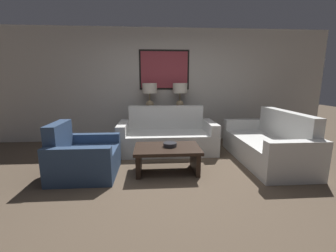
# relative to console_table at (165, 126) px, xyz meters

# --- Properties ---
(ground_plane) EXTENTS (20.00, 20.00, 0.00)m
(ground_plane) POSITION_rel_console_table_xyz_m (0.00, -2.24, -0.40)
(ground_plane) COLOR brown
(back_wall) EXTENTS (7.95, 0.12, 2.65)m
(back_wall) POSITION_rel_console_table_xyz_m (0.00, 0.28, 0.93)
(back_wall) COLOR beige
(back_wall) RESTS_ON ground_plane
(console_table) EXTENTS (1.25, 0.39, 0.80)m
(console_table) POSITION_rel_console_table_xyz_m (0.00, 0.00, 0.00)
(console_table) COLOR black
(console_table) RESTS_ON ground_plane
(table_lamp_left) EXTENTS (0.34, 0.34, 0.60)m
(table_lamp_left) POSITION_rel_console_table_xyz_m (-0.35, 0.00, 0.81)
(table_lamp_left) COLOR tan
(table_lamp_left) RESTS_ON console_table
(table_lamp_right) EXTENTS (0.34, 0.34, 0.60)m
(table_lamp_right) POSITION_rel_console_table_xyz_m (0.35, 0.00, 0.81)
(table_lamp_right) COLOR tan
(table_lamp_right) RESTS_ON console_table
(couch_by_back_wall) EXTENTS (1.96, 0.92, 0.92)m
(couch_by_back_wall) POSITION_rel_console_table_xyz_m (0.00, -0.69, -0.10)
(couch_by_back_wall) COLOR silver
(couch_by_back_wall) RESTS_ON ground_plane
(couch_by_side) EXTENTS (0.92, 1.96, 0.92)m
(couch_by_side) POSITION_rel_console_table_xyz_m (1.79, -1.44, -0.10)
(couch_by_side) COLOR silver
(couch_by_side) RESTS_ON ground_plane
(coffee_table) EXTENTS (1.04, 0.68, 0.42)m
(coffee_table) POSITION_rel_console_table_xyz_m (-0.07, -1.81, -0.10)
(coffee_table) COLOR black
(coffee_table) RESTS_ON ground_plane
(decorative_bowl) EXTENTS (0.22, 0.22, 0.06)m
(decorative_bowl) POSITION_rel_console_table_xyz_m (-0.03, -1.78, 0.05)
(decorative_bowl) COLOR #232328
(decorative_bowl) RESTS_ON coffee_table
(armchair_near_back_wall) EXTENTS (0.94, 0.96, 0.83)m
(armchair_near_back_wall) POSITION_rel_console_table_xyz_m (-1.39, -1.82, -0.12)
(armchair_near_back_wall) COLOR navy
(armchair_near_back_wall) RESTS_ON ground_plane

